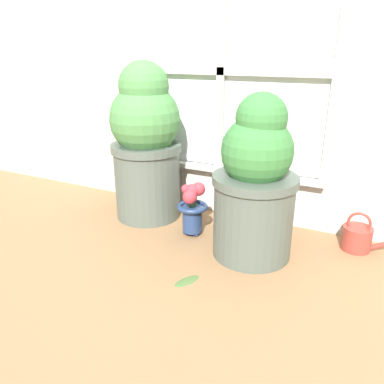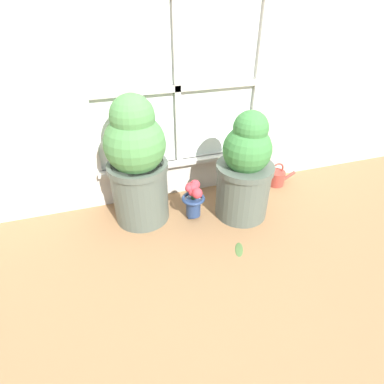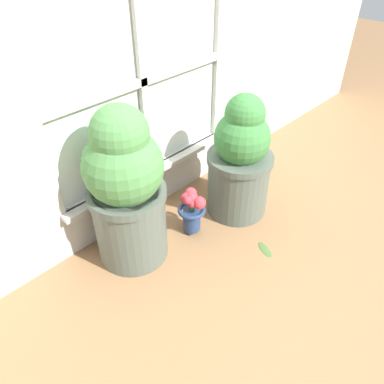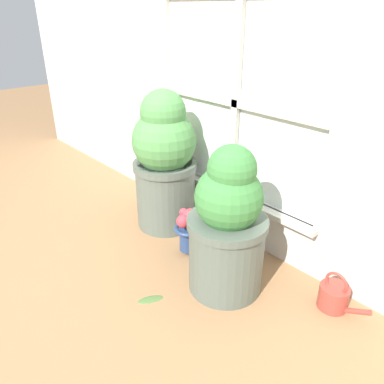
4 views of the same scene
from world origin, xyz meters
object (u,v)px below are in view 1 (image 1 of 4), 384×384
Objects in this scene: flower_vase at (192,205)px; potted_plant_left at (146,143)px; watering_can at (358,237)px; potted_plant_right at (255,184)px.

potted_plant_left is at bearing 161.82° from flower_vase.
watering_can is at bearing 5.02° from potted_plant_left.
watering_can is at bearing 30.72° from potted_plant_right.
potted_plant_right is 2.67× the size of flower_vase.
potted_plant_right is (0.60, -0.15, -0.07)m from potted_plant_left.
potted_plant_left is 0.62m from potted_plant_right.
potted_plant_left reaches higher than watering_can.
watering_can is (0.39, 0.23, -0.25)m from potted_plant_right.
potted_plant_left is at bearing -174.98° from watering_can.
potted_plant_right is at bearing -149.28° from watering_can.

